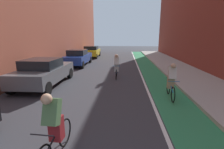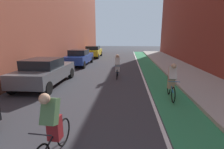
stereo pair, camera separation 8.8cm
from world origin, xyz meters
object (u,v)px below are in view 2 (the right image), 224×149
(parked_sedan_blue, at_px, (80,57))
(parked_sedan_yellow_cab, at_px, (93,51))
(parked_sedan_gray, at_px, (45,71))
(cyclist_lead, at_px, (52,126))
(cyclist_mid, at_px, (172,81))
(cyclist_trailing, at_px, (117,65))

(parked_sedan_blue, bearing_deg, parked_sedan_yellow_cab, 89.99)
(parked_sedan_blue, bearing_deg, parked_sedan_gray, -90.00)
(parked_sedan_blue, distance_m, cyclist_lead, 12.82)
(parked_sedan_gray, relative_size, cyclist_mid, 2.61)
(parked_sedan_blue, relative_size, cyclist_lead, 2.64)
(cyclist_lead, height_order, cyclist_mid, cyclist_lead)
(cyclist_trailing, bearing_deg, parked_sedan_gray, -152.76)
(cyclist_lead, relative_size, cyclist_trailing, 1.01)
(parked_sedan_blue, relative_size, parked_sedan_yellow_cab, 1.01)
(parked_sedan_gray, distance_m, cyclist_lead, 6.41)
(cyclist_mid, bearing_deg, cyclist_lead, -130.75)
(parked_sedan_yellow_cab, bearing_deg, cyclist_lead, -80.81)
(parked_sedan_gray, height_order, cyclist_mid, cyclist_mid)
(cyclist_mid, bearing_deg, cyclist_trailing, 126.70)
(parked_sedan_gray, height_order, parked_sedan_blue, same)
(parked_sedan_gray, distance_m, parked_sedan_yellow_cab, 13.25)
(cyclist_mid, bearing_deg, parked_sedan_blue, 128.66)
(cyclist_mid, bearing_deg, parked_sedan_yellow_cab, 114.24)
(parked_sedan_yellow_cab, bearing_deg, cyclist_mid, -65.76)
(parked_sedan_yellow_cab, height_order, cyclist_mid, cyclist_mid)
(parked_sedan_yellow_cab, relative_size, cyclist_trailing, 2.66)
(parked_sedan_blue, distance_m, parked_sedan_yellow_cab, 6.44)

